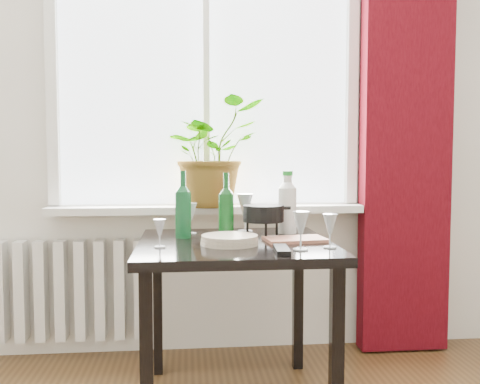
{
  "coord_description": "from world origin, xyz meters",
  "views": [
    {
      "loc": [
        -0.11,
        -0.8,
        1.13
      ],
      "look_at": [
        0.12,
        1.55,
        0.96
      ],
      "focal_mm": 40.0,
      "sensor_mm": 36.0,
      "label": 1
    }
  ],
  "objects": [
    {
      "name": "wineglass_front_right",
      "position": [
        0.35,
        1.3,
        0.82
      ],
      "size": [
        0.07,
        0.07,
        0.16
      ],
      "primitive_type": null,
      "rotation": [
        0.0,
        0.0,
        -0.09
      ],
      "color": "silver",
      "rests_on": "table"
    },
    {
      "name": "wineglass_back_left",
      "position": [
        -0.1,
        1.79,
        0.82
      ],
      "size": [
        0.07,
        0.07,
        0.15
      ],
      "primitive_type": null,
      "rotation": [
        0.0,
        0.0,
        -0.0
      ],
      "color": "silver",
      "rests_on": "table"
    },
    {
      "name": "windowsill",
      "position": [
        0.0,
        2.15,
        0.82
      ],
      "size": [
        1.72,
        0.2,
        0.04
      ],
      "color": "silver",
      "rests_on": "ground"
    },
    {
      "name": "wineglass_back_center",
      "position": [
        0.18,
        1.85,
        0.84
      ],
      "size": [
        0.1,
        0.1,
        0.2
      ],
      "primitive_type": null,
      "rotation": [
        0.0,
        0.0,
        0.22
      ],
      "color": "silver",
      "rests_on": "table"
    },
    {
      "name": "table",
      "position": [
        0.1,
        1.55,
        0.65
      ],
      "size": [
        0.85,
        0.85,
        0.74
      ],
      "color": "black",
      "rests_on": "ground"
    },
    {
      "name": "wine_bottle_right",
      "position": [
        0.07,
        1.66,
        0.89
      ],
      "size": [
        0.09,
        0.09,
        0.31
      ],
      "primitive_type": null,
      "rotation": [
        0.0,
        0.0,
        -0.26
      ],
      "color": "#0C4013",
      "rests_on": "table"
    },
    {
      "name": "bottle_amber",
      "position": [
        0.09,
        1.85,
        0.88
      ],
      "size": [
        0.09,
        0.09,
        0.28
      ],
      "primitive_type": null,
      "rotation": [
        0.0,
        0.0,
        0.39
      ],
      "color": "#692F0B",
      "rests_on": "table"
    },
    {
      "name": "radiator",
      "position": [
        -0.75,
        2.18,
        0.38
      ],
      "size": [
        0.8,
        0.1,
        0.55
      ],
      "color": "silver",
      "rests_on": "ground"
    },
    {
      "name": "curtain",
      "position": [
        1.12,
        2.12,
        1.3
      ],
      "size": [
        0.5,
        0.12,
        2.56
      ],
      "color": "#39050B",
      "rests_on": "ground"
    },
    {
      "name": "window",
      "position": [
        0.0,
        2.22,
        1.6
      ],
      "size": [
        1.72,
        0.08,
        1.62
      ],
      "color": "white",
      "rests_on": "ground"
    },
    {
      "name": "cutting_board",
      "position": [
        0.37,
        1.54,
        0.75
      ],
      "size": [
        0.29,
        0.2,
        0.01
      ],
      "primitive_type": "cube",
      "rotation": [
        0.0,
        0.0,
        0.11
      ],
      "color": "#AE684E",
      "rests_on": "table"
    },
    {
      "name": "cleaning_bottle",
      "position": [
        0.38,
        1.78,
        0.9
      ],
      "size": [
        0.12,
        0.12,
        0.31
      ],
      "primitive_type": null,
      "rotation": [
        0.0,
        0.0,
        -0.42
      ],
      "color": "silver",
      "rests_on": "table"
    },
    {
      "name": "plate_stack",
      "position": [
        0.07,
        1.47,
        0.76
      ],
      "size": [
        0.27,
        0.27,
        0.04
      ],
      "primitive_type": "cylinder",
      "rotation": [
        0.0,
        0.0,
        -0.08
      ],
      "color": "beige",
      "rests_on": "table"
    },
    {
      "name": "wineglass_front_left",
      "position": [
        -0.22,
        1.42,
        0.8
      ],
      "size": [
        0.06,
        0.06,
        0.12
      ],
      "primitive_type": null,
      "rotation": [
        0.0,
        0.0,
        -0.3
      ],
      "color": "silver",
      "rests_on": "table"
    },
    {
      "name": "fondue_pot",
      "position": [
        0.25,
        1.67,
        0.81
      ],
      "size": [
        0.23,
        0.21,
        0.15
      ],
      "primitive_type": null,
      "rotation": [
        0.0,
        0.0,
        -0.07
      ],
      "color": "black",
      "rests_on": "table"
    },
    {
      "name": "wine_bottle_left",
      "position": [
        -0.13,
        1.68,
        0.9
      ],
      "size": [
        0.09,
        0.09,
        0.32
      ],
      "primitive_type": null,
      "rotation": [
        0.0,
        0.0,
        0.18
      ],
      "color": "#0E4821",
      "rests_on": "table"
    },
    {
      "name": "tv_remote",
      "position": [
        0.26,
        1.27,
        0.75
      ],
      "size": [
        0.07,
        0.18,
        0.02
      ],
      "primitive_type": "cube",
      "rotation": [
        0.0,
        0.0,
        -0.07
      ],
      "color": "black",
      "rests_on": "table"
    },
    {
      "name": "wineglass_far_right",
      "position": [
        0.48,
        1.35,
        0.81
      ],
      "size": [
        0.08,
        0.08,
        0.14
      ],
      "primitive_type": null,
      "rotation": [
        0.0,
        0.0,
        -0.34
      ],
      "color": "#B4BCC1",
      "rests_on": "table"
    },
    {
      "name": "potted_plant",
      "position": [
        0.02,
        2.1,
        1.14
      ],
      "size": [
        0.69,
        0.68,
        0.58
      ],
      "primitive_type": "imported",
      "rotation": [
        0.0,
        0.0,
        0.62
      ],
      "color": "#317F22",
      "rests_on": "windowsill"
    }
  ]
}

